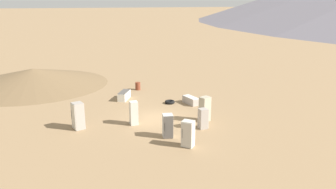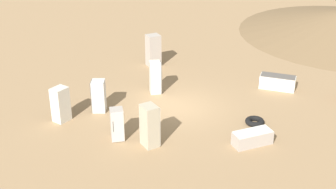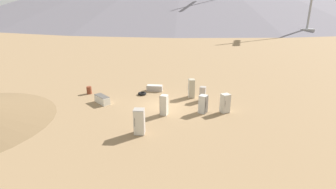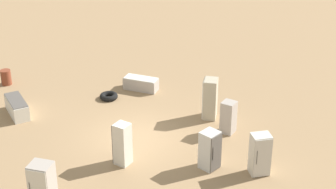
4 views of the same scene
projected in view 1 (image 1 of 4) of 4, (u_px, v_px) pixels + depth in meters
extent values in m
plane|color=#937551|center=(155.00, 118.00, 25.60)|extent=(1000.00, 1000.00, 0.00)
cone|color=brown|center=(33.00, 77.00, 35.74)|extent=(15.98, 15.98, 1.78)
cube|color=beige|center=(134.00, 113.00, 24.04)|extent=(0.60, 0.60, 1.78)
cube|color=#56514C|center=(133.00, 112.00, 24.31)|extent=(0.54, 0.08, 1.71)
cylinder|color=#2D2D2D|center=(135.00, 110.00, 24.38)|extent=(0.02, 0.02, 0.62)
cube|color=silver|center=(124.00, 96.00, 30.42)|extent=(1.62, 1.96, 0.73)
cube|color=#56514C|center=(124.00, 92.00, 30.31)|extent=(1.56, 1.89, 0.04)
cube|color=silver|center=(168.00, 126.00, 21.82)|extent=(0.80, 0.77, 1.60)
cube|color=#56514C|center=(168.00, 128.00, 21.50)|extent=(0.63, 0.20, 1.54)
cylinder|color=#2D2D2D|center=(165.00, 127.00, 21.42)|extent=(0.02, 0.02, 0.56)
cube|color=beige|center=(188.00, 134.00, 20.39)|extent=(0.92, 0.93, 1.70)
cube|color=#BCB7AD|center=(186.00, 135.00, 20.12)|extent=(0.49, 0.55, 1.63)
cylinder|color=#2D2D2D|center=(182.00, 134.00, 20.17)|extent=(0.02, 0.02, 0.59)
cube|color=#A89E93|center=(203.00, 119.00, 23.35)|extent=(0.60, 0.59, 1.47)
cube|color=#BCB7AD|center=(207.00, 118.00, 23.45)|extent=(0.06, 0.54, 1.42)
cylinder|color=#2D2D2D|center=(208.00, 118.00, 23.27)|extent=(0.02, 0.02, 0.52)
cube|color=#A89E93|center=(78.00, 116.00, 23.22)|extent=(0.84, 0.90, 1.93)
cube|color=beige|center=(73.00, 117.00, 23.02)|extent=(0.20, 0.73, 1.86)
cylinder|color=#2D2D2D|center=(71.00, 115.00, 23.19)|extent=(0.02, 0.02, 0.68)
cube|color=#B2A88E|center=(205.00, 109.00, 24.74)|extent=(0.89, 0.78, 1.91)
cube|color=silver|center=(202.00, 108.00, 24.97)|extent=(0.70, 0.25, 1.83)
cylinder|color=#2D2D2D|center=(204.00, 106.00, 25.13)|extent=(0.02, 0.02, 0.67)
cube|color=#A89E93|center=(191.00, 100.00, 29.13)|extent=(0.92, 1.80, 0.61)
cube|color=silver|center=(191.00, 97.00, 29.04)|extent=(0.88, 1.73, 0.04)
torus|color=black|center=(170.00, 102.00, 29.30)|extent=(0.90, 0.90, 0.26)
cylinder|color=brown|center=(138.00, 86.00, 33.72)|extent=(0.53, 0.53, 0.79)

